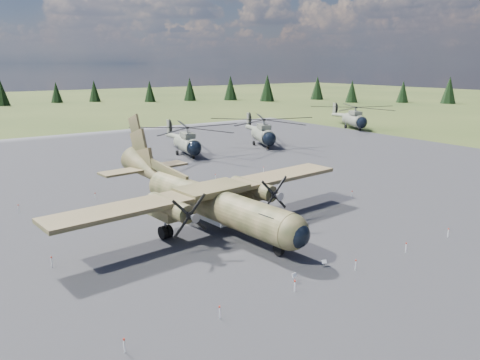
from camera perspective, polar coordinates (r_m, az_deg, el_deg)
ground at (r=44.81m, az=-0.91°, el=-5.57°), size 500.00×500.00×0.00m
apron at (r=53.01m, az=-6.94°, el=-2.55°), size 120.00×120.00×0.04m
transport_plane at (r=44.24m, az=-4.31°, el=-1.89°), size 30.94×27.99×10.18m
helicopter_near at (r=78.37m, az=-6.52°, el=5.47°), size 22.69×24.25×4.93m
helicopter_mid at (r=87.22m, az=2.84°, el=6.51°), size 26.35×26.35×5.15m
helicopter_far at (r=113.75m, az=13.77°, el=7.93°), size 27.31×27.31×5.28m
info_placard_left at (r=33.93m, az=6.62°, el=-11.54°), size 0.44×0.25×0.65m
info_placard_right at (r=36.43m, az=10.20°, el=-9.86°), size 0.43×0.27×0.62m
barrier_fence at (r=44.34m, az=-1.35°, el=-5.09°), size 33.12×29.62×0.85m
treeline at (r=40.78m, az=7.26°, el=-0.59°), size 333.16×331.99×10.99m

